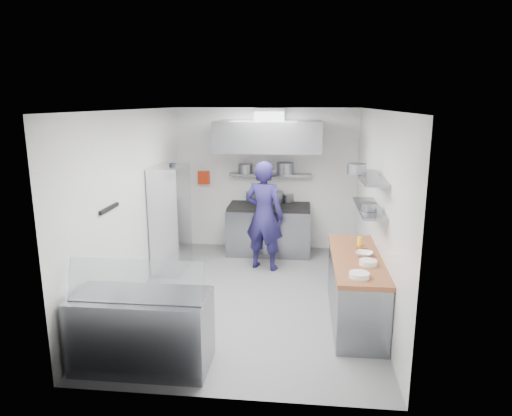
# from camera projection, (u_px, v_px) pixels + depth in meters

# --- Properties ---
(floor) EXTENTS (5.00, 5.00, 0.00)m
(floor) POSITION_uv_depth(u_px,v_px,m) (252.00, 296.00, 7.00)
(floor) COLOR slate
(floor) RESTS_ON ground
(ceiling) EXTENTS (5.00, 5.00, 0.00)m
(ceiling) POSITION_uv_depth(u_px,v_px,m) (252.00, 110.00, 6.37)
(ceiling) COLOR silver
(ceiling) RESTS_ON wall_back
(wall_back) EXTENTS (3.60, 2.80, 0.02)m
(wall_back) POSITION_uv_depth(u_px,v_px,m) (266.00, 179.00, 9.11)
(wall_back) COLOR white
(wall_back) RESTS_ON floor
(wall_front) EXTENTS (3.60, 2.80, 0.02)m
(wall_front) POSITION_uv_depth(u_px,v_px,m) (221.00, 267.00, 4.26)
(wall_front) COLOR white
(wall_front) RESTS_ON floor
(wall_left) EXTENTS (2.80, 5.00, 0.02)m
(wall_left) POSITION_uv_depth(u_px,v_px,m) (133.00, 204.00, 6.87)
(wall_left) COLOR white
(wall_left) RESTS_ON floor
(wall_right) EXTENTS (2.80, 5.00, 0.02)m
(wall_right) POSITION_uv_depth(u_px,v_px,m) (377.00, 210.00, 6.50)
(wall_right) COLOR white
(wall_right) RESTS_ON floor
(gas_range) EXTENTS (1.60, 0.80, 0.90)m
(gas_range) POSITION_uv_depth(u_px,v_px,m) (269.00, 231.00, 8.93)
(gas_range) COLOR gray
(gas_range) RESTS_ON floor
(cooktop) EXTENTS (1.57, 0.78, 0.06)m
(cooktop) POSITION_uv_depth(u_px,v_px,m) (269.00, 207.00, 8.82)
(cooktop) COLOR black
(cooktop) RESTS_ON gas_range
(stock_pot_left) EXTENTS (0.28, 0.28, 0.20)m
(stock_pot_left) POSITION_uv_depth(u_px,v_px,m) (253.00, 196.00, 9.15)
(stock_pot_left) COLOR slate
(stock_pot_left) RESTS_ON cooktop
(stock_pot_mid) EXTENTS (0.30, 0.30, 0.24)m
(stock_pot_mid) POSITION_uv_depth(u_px,v_px,m) (275.00, 197.00, 8.96)
(stock_pot_mid) COLOR slate
(stock_pot_mid) RESTS_ON cooktop
(stock_pot_right) EXTENTS (0.24, 0.24, 0.16)m
(stock_pot_right) POSITION_uv_depth(u_px,v_px,m) (287.00, 198.00, 9.11)
(stock_pot_right) COLOR slate
(stock_pot_right) RESTS_ON cooktop
(over_range_shelf) EXTENTS (1.60, 0.30, 0.04)m
(over_range_shelf) POSITION_uv_depth(u_px,v_px,m) (270.00, 175.00, 8.91)
(over_range_shelf) COLOR gray
(over_range_shelf) RESTS_ON wall_back
(shelf_pot_a) EXTENTS (0.28, 0.28, 0.18)m
(shelf_pot_a) POSITION_uv_depth(u_px,v_px,m) (245.00, 169.00, 8.94)
(shelf_pot_a) COLOR slate
(shelf_pot_a) RESTS_ON over_range_shelf
(shelf_pot_b) EXTENTS (0.33, 0.33, 0.22)m
(shelf_pot_b) POSITION_uv_depth(u_px,v_px,m) (285.00, 168.00, 8.83)
(shelf_pot_b) COLOR slate
(shelf_pot_b) RESTS_ON over_range_shelf
(extractor_hood) EXTENTS (1.90, 1.15, 0.55)m
(extractor_hood) POSITION_uv_depth(u_px,v_px,m) (269.00, 136.00, 8.33)
(extractor_hood) COLOR gray
(extractor_hood) RESTS_ON wall_back
(hood_duct) EXTENTS (0.55, 0.55, 0.24)m
(hood_duct) POSITION_uv_depth(u_px,v_px,m) (270.00, 114.00, 8.47)
(hood_duct) COLOR slate
(hood_duct) RESTS_ON extractor_hood
(red_firebox) EXTENTS (0.22, 0.10, 0.26)m
(red_firebox) POSITION_uv_depth(u_px,v_px,m) (204.00, 178.00, 9.17)
(red_firebox) COLOR red
(red_firebox) RESTS_ON wall_back
(chef) EXTENTS (0.81, 0.65, 1.93)m
(chef) POSITION_uv_depth(u_px,v_px,m) (264.00, 216.00, 7.97)
(chef) COLOR #1D1849
(chef) RESTS_ON floor
(wire_rack) EXTENTS (0.50, 0.90, 1.85)m
(wire_rack) POSITION_uv_depth(u_px,v_px,m) (171.00, 219.00, 7.91)
(wire_rack) COLOR silver
(wire_rack) RESTS_ON floor
(rack_bin_a) EXTENTS (0.17, 0.21, 0.19)m
(rack_bin_a) POSITION_uv_depth(u_px,v_px,m) (172.00, 225.00, 8.00)
(rack_bin_a) COLOR white
(rack_bin_a) RESTS_ON wire_rack
(rack_bin_b) EXTENTS (0.14, 0.17, 0.16)m
(rack_bin_b) POSITION_uv_depth(u_px,v_px,m) (174.00, 195.00, 8.10)
(rack_bin_b) COLOR yellow
(rack_bin_b) RESTS_ON wire_rack
(rack_jar) EXTENTS (0.11, 0.11, 0.18)m
(rack_jar) POSITION_uv_depth(u_px,v_px,m) (173.00, 169.00, 7.77)
(rack_jar) COLOR black
(rack_jar) RESTS_ON wire_rack
(knife_strip) EXTENTS (0.04, 0.55, 0.05)m
(knife_strip) POSITION_uv_depth(u_px,v_px,m) (109.00, 208.00, 5.96)
(knife_strip) COLOR black
(knife_strip) RESTS_ON wall_left
(prep_counter_base) EXTENTS (0.62, 2.00, 0.84)m
(prep_counter_base) POSITION_uv_depth(u_px,v_px,m) (355.00, 290.00, 6.18)
(prep_counter_base) COLOR gray
(prep_counter_base) RESTS_ON floor
(prep_counter_top) EXTENTS (0.65, 2.04, 0.06)m
(prep_counter_top) POSITION_uv_depth(u_px,v_px,m) (357.00, 259.00, 6.07)
(prep_counter_top) COLOR brown
(prep_counter_top) RESTS_ON prep_counter_base
(plate_stack_a) EXTENTS (0.24, 0.24, 0.06)m
(plate_stack_a) POSITION_uv_depth(u_px,v_px,m) (359.00, 275.00, 5.34)
(plate_stack_a) COLOR white
(plate_stack_a) RESTS_ON prep_counter_top
(plate_stack_b) EXTENTS (0.22, 0.22, 0.06)m
(plate_stack_b) POSITION_uv_depth(u_px,v_px,m) (368.00, 262.00, 5.76)
(plate_stack_b) COLOR white
(plate_stack_b) RESTS_ON prep_counter_top
(copper_pan) EXTENTS (0.15, 0.15, 0.06)m
(copper_pan) POSITION_uv_depth(u_px,v_px,m) (362.00, 249.00, 6.30)
(copper_pan) COLOR #C86C38
(copper_pan) RESTS_ON prep_counter_top
(squeeze_bottle) EXTENTS (0.07, 0.07, 0.18)m
(squeeze_bottle) POSITION_uv_depth(u_px,v_px,m) (359.00, 243.00, 6.35)
(squeeze_bottle) COLOR yellow
(squeeze_bottle) RESTS_ON prep_counter_top
(mixing_bowl) EXTENTS (0.28, 0.28, 0.05)m
(mixing_bowl) POSITION_uv_depth(u_px,v_px,m) (364.00, 254.00, 6.10)
(mixing_bowl) COLOR white
(mixing_bowl) RESTS_ON prep_counter_top
(wall_shelf_lower) EXTENTS (0.30, 1.30, 0.04)m
(wall_shelf_lower) POSITION_uv_depth(u_px,v_px,m) (369.00, 208.00, 6.20)
(wall_shelf_lower) COLOR gray
(wall_shelf_lower) RESTS_ON wall_right
(wall_shelf_upper) EXTENTS (0.30, 1.30, 0.04)m
(wall_shelf_upper) POSITION_uv_depth(u_px,v_px,m) (370.00, 177.00, 6.11)
(wall_shelf_upper) COLOR gray
(wall_shelf_upper) RESTS_ON wall_right
(shelf_pot_c) EXTENTS (0.22, 0.22, 0.10)m
(shelf_pot_c) POSITION_uv_depth(u_px,v_px,m) (369.00, 207.00, 5.97)
(shelf_pot_c) COLOR slate
(shelf_pot_c) RESTS_ON wall_shelf_lower
(shelf_pot_d) EXTENTS (0.27, 0.27, 0.14)m
(shelf_pot_d) POSITION_uv_depth(u_px,v_px,m) (357.00, 169.00, 6.28)
(shelf_pot_d) COLOR slate
(shelf_pot_d) RESTS_ON wall_shelf_upper
(display_case) EXTENTS (1.50, 0.70, 0.85)m
(display_case) POSITION_uv_depth(u_px,v_px,m) (142.00, 331.00, 5.07)
(display_case) COLOR gray
(display_case) RESTS_ON floor
(display_glass) EXTENTS (1.47, 0.19, 0.42)m
(display_glass) POSITION_uv_depth(u_px,v_px,m) (135.00, 281.00, 4.81)
(display_glass) COLOR silver
(display_glass) RESTS_ON display_case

